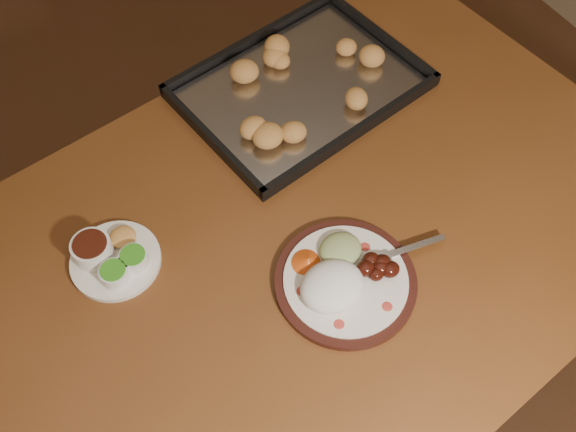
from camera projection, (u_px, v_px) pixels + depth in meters
ground at (190, 424)px, 1.72m from camera, size 4.00×4.00×0.00m
dining_table at (277, 278)px, 1.22m from camera, size 1.61×1.09×0.75m
dinner_plate at (343, 279)px, 1.09m from camera, size 0.32×0.25×0.06m
condiment_saucer at (111, 257)px, 1.11m from camera, size 0.16×0.16×0.05m
baking_tray at (301, 85)px, 1.34m from camera, size 0.52×0.42×0.05m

